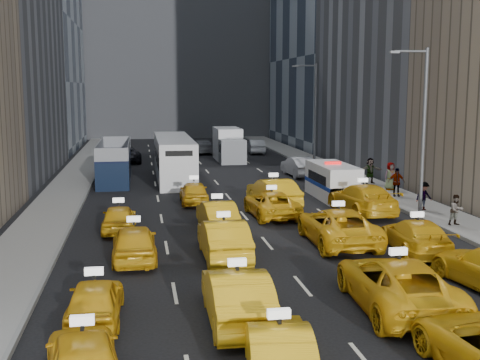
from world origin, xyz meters
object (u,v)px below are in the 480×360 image
object	(u,v)px
taxi_0	(84,358)
double_decker	(115,162)
city_bus	(174,159)
box_truck	(229,145)
taxi_1	(278,351)
nypd_van	(332,182)

from	to	relation	value
taxi_0	double_decker	size ratio (longest dim) A/B	0.41
city_bus	box_truck	bearing A→B (deg)	63.41
taxi_1	city_bus	distance (m)	32.65
taxi_0	box_truck	world-z (taller)	box_truck
taxi_0	nypd_van	bearing A→B (deg)	-128.66
taxi_0	nypd_van	distance (m)	26.26
taxi_0	taxi_1	xyz separation A→B (m)	(4.55, -0.33, -0.00)
city_bus	box_truck	size ratio (longest dim) A/B	1.79
taxi_0	box_truck	xyz separation A→B (m)	(9.86, 43.38, 0.82)
taxi_0	nypd_van	world-z (taller)	nypd_van
nypd_van	city_bus	xyz separation A→B (m)	(-9.45, 9.73, 0.54)
taxi_1	taxi_0	bearing A→B (deg)	3.04
taxi_1	box_truck	world-z (taller)	box_truck
city_bus	nypd_van	bearing A→B (deg)	-44.39
taxi_1	city_bus	world-z (taller)	city_bus
nypd_van	double_decker	distance (m)	16.99
taxi_1	nypd_van	size ratio (longest dim) A/B	0.77
taxi_1	double_decker	bearing A→B (deg)	-74.01
taxi_0	double_decker	world-z (taller)	double_decker
double_decker	city_bus	distance (m)	4.45
double_decker	city_bus	bearing A→B (deg)	-3.10
taxi_1	box_truck	size ratio (longest dim) A/B	0.61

